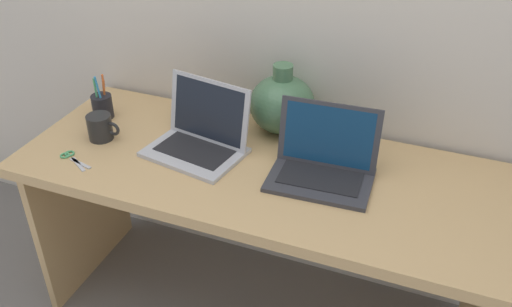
{
  "coord_description": "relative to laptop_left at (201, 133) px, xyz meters",
  "views": [
    {
      "loc": [
        0.57,
        -1.44,
        1.79
      ],
      "look_at": [
        0.0,
        0.0,
        0.79
      ],
      "focal_mm": 38.9,
      "sensor_mm": 36.0,
      "label": 1
    }
  ],
  "objects": [
    {
      "name": "desk",
      "position": [
        0.22,
        -0.03,
        -0.21
      ],
      "size": [
        1.64,
        0.66,
        0.74
      ],
      "color": "tan",
      "rests_on": "ground"
    },
    {
      "name": "laptop_left",
      "position": [
        0.0,
        0.0,
        0.0
      ],
      "size": [
        0.36,
        0.29,
        0.24
      ],
      "color": "#B2B2B7",
      "rests_on": "desk"
    },
    {
      "name": "laptop_right",
      "position": [
        0.44,
        -0.0,
        -0.0
      ],
      "size": [
        0.34,
        0.25,
        0.23
      ],
      "color": "#333338",
      "rests_on": "desk"
    },
    {
      "name": "green_vase",
      "position": [
        0.22,
        0.23,
        0.05
      ],
      "size": [
        0.24,
        0.24,
        0.26
      ],
      "color": "#47704C",
      "rests_on": "desk"
    },
    {
      "name": "coffee_mug",
      "position": [
        -0.37,
        -0.07,
        -0.02
      ],
      "size": [
        0.13,
        0.09,
        0.09
      ],
      "color": "black",
      "rests_on": "desk"
    },
    {
      "name": "pen_cup",
      "position": [
        -0.46,
        0.07,
        -0.01
      ],
      "size": [
        0.08,
        0.08,
        0.18
      ],
      "color": "black",
      "rests_on": "desk"
    },
    {
      "name": "scissors",
      "position": [
        -0.39,
        -0.22,
        -0.06
      ],
      "size": [
        0.14,
        0.09,
        0.01
      ],
      "color": "#B7B7BC",
      "rests_on": "desk"
    }
  ]
}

